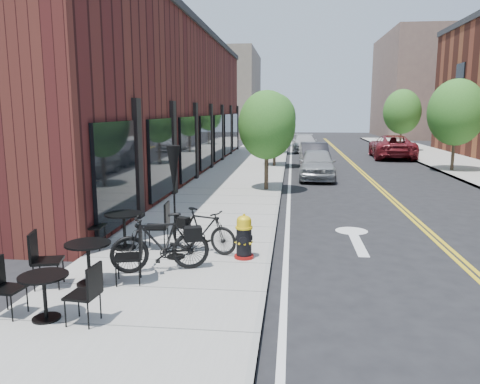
{
  "coord_description": "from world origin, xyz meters",
  "views": [
    {
      "loc": [
        0.39,
        -9.04,
        3.17
      ],
      "look_at": [
        -0.99,
        3.25,
        1.0
      ],
      "focal_mm": 35.0,
      "sensor_mm": 36.0,
      "label": 1
    }
  ],
  "objects": [
    {
      "name": "parked_car_b",
      "position": [
        1.6,
        17.18,
        0.69
      ],
      "size": [
        1.62,
        4.26,
        1.39
      ],
      "primitive_type": "imported",
      "rotation": [
        0.0,
        0.0,
        0.04
      ],
      "color": "black",
      "rests_on": "ground"
    },
    {
      "name": "parked_car_a",
      "position": [
        1.54,
        12.83,
        0.7
      ],
      "size": [
        1.76,
        4.16,
        1.4
      ],
      "primitive_type": "imported",
      "rotation": [
        0.0,
        0.0,
        -0.02
      ],
      "color": "gray",
      "rests_on": "ground"
    },
    {
      "name": "bistro_set_a",
      "position": [
        -3.18,
        -2.91,
        0.57
      ],
      "size": [
        1.67,
        0.77,
        0.89
      ],
      "rotation": [
        0.0,
        0.0,
        -0.09
      ],
      "color": "black",
      "rests_on": "sidewalk_near"
    },
    {
      "name": "bicycle_right",
      "position": [
        -1.49,
        0.61,
        0.61
      ],
      "size": [
        1.67,
        1.01,
        0.97
      ],
      "primitive_type": "imported",
      "rotation": [
        0.0,
        0.0,
        1.2
      ],
      "color": "black",
      "rests_on": "sidewalk_near"
    },
    {
      "name": "tree_near_b",
      "position": [
        -0.6,
        17.0,
        2.71
      ],
      "size": [
        2.3,
        2.3,
        3.98
      ],
      "color": "#382B1E",
      "rests_on": "sidewalk_near"
    },
    {
      "name": "tree_far_b",
      "position": [
        8.6,
        16.0,
        3.06
      ],
      "size": [
        2.8,
        2.8,
        4.62
      ],
      "color": "#382B1E",
      "rests_on": "sidewalk_far"
    },
    {
      "name": "bicycle_left",
      "position": [
        -2.08,
        -0.68,
        0.69
      ],
      "size": [
        1.95,
        1.13,
        1.13
      ],
      "primitive_type": "imported",
      "rotation": [
        0.0,
        0.0,
        -1.23
      ],
      "color": "black",
      "rests_on": "sidewalk_near"
    },
    {
      "name": "building_near",
      "position": [
        -6.5,
        14.0,
        3.5
      ],
      "size": [
        5.0,
        28.0,
        7.0
      ],
      "primitive_type": "cube",
      "color": "#401514",
      "rests_on": "ground"
    },
    {
      "name": "bistro_set_c",
      "position": [
        -3.29,
        0.69,
        0.65
      ],
      "size": [
        1.96,
        0.91,
        1.05
      ],
      "rotation": [
        0.0,
        0.0,
        0.08
      ],
      "color": "black",
      "rests_on": "sidewalk_near"
    },
    {
      "name": "sidewalk_near",
      "position": [
        -2.0,
        10.0,
        0.06
      ],
      "size": [
        4.0,
        70.0,
        0.12
      ],
      "primitive_type": "cube",
      "color": "#9E9B93",
      "rests_on": "ground"
    },
    {
      "name": "patio_umbrella",
      "position": [
        -2.0,
        0.17,
        1.8
      ],
      "size": [
        0.38,
        0.38,
        2.35
      ],
      "color": "black",
      "rests_on": "sidewalk_near"
    },
    {
      "name": "tree_near_c",
      "position": [
        -0.6,
        25.0,
        2.53
      ],
      "size": [
        2.1,
        2.1,
        3.67
      ],
      "color": "#382B1E",
      "rests_on": "sidewalk_near"
    },
    {
      "name": "tree_near_d",
      "position": [
        -0.6,
        33.0,
        2.79
      ],
      "size": [
        2.4,
        2.4,
        4.11
      ],
      "color": "#382B1E",
      "rests_on": "sidewalk_near"
    },
    {
      "name": "tree_near_a",
      "position": [
        -0.6,
        9.0,
        2.6
      ],
      "size": [
        2.2,
        2.2,
        3.81
      ],
      "color": "#382B1E",
      "rests_on": "sidewalk_near"
    },
    {
      "name": "parked_car_far",
      "position": [
        6.97,
        23.05,
        0.78
      ],
      "size": [
        2.89,
        5.73,
        1.55
      ],
      "primitive_type": "imported",
      "rotation": [
        0.0,
        0.0,
        3.09
      ],
      "color": "maroon",
      "rests_on": "ground"
    },
    {
      "name": "bistro_set_b",
      "position": [
        -3.14,
        -1.5,
        0.62
      ],
      "size": [
        1.89,
        0.97,
        0.99
      ],
      "rotation": [
        0.0,
        0.0,
        0.27
      ],
      "color": "black",
      "rests_on": "sidewalk_near"
    },
    {
      "name": "tree_far_c",
      "position": [
        8.6,
        28.0,
        3.06
      ],
      "size": [
        2.8,
        2.8,
        4.62
      ],
      "color": "#382B1E",
      "rests_on": "sidewalk_far"
    },
    {
      "name": "parked_car_c",
      "position": [
        1.31,
        27.51,
        0.66
      ],
      "size": [
        2.01,
        4.6,
        1.32
      ],
      "primitive_type": "imported",
      "rotation": [
        0.0,
        0.0,
        0.04
      ],
      "color": "#BBBBC0",
      "rests_on": "ground"
    },
    {
      "name": "bg_building_right",
      "position": [
        16.0,
        50.0,
        6.0
      ],
      "size": [
        10.0,
        16.0,
        12.0
      ],
      "primitive_type": "cube",
      "color": "brown",
      "rests_on": "ground"
    },
    {
      "name": "bg_building_left",
      "position": [
        -8.0,
        48.0,
        5.0
      ],
      "size": [
        8.0,
        14.0,
        10.0
      ],
      "primitive_type": "cube",
      "color": "#726656",
      "rests_on": "ground"
    },
    {
      "name": "ground",
      "position": [
        0.0,
        0.0,
        0.0
      ],
      "size": [
        120.0,
        120.0,
        0.0
      ],
      "primitive_type": "plane",
      "color": "black",
      "rests_on": "ground"
    },
    {
      "name": "fire_hydrant",
      "position": [
        -0.57,
        0.31,
        0.57
      ],
      "size": [
        0.49,
        0.49,
        0.94
      ],
      "rotation": [
        0.0,
        0.0,
        0.22
      ],
      "color": "maroon",
      "rests_on": "sidewalk_near"
    }
  ]
}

